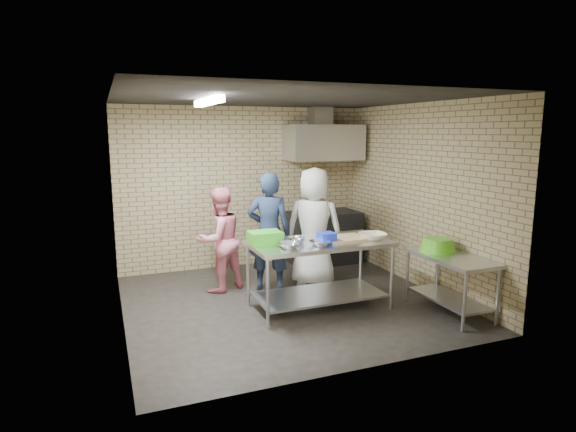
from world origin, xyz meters
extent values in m
plane|color=black|center=(0.00, 0.00, 0.00)|extent=(4.20, 4.20, 0.00)
plane|color=black|center=(0.00, 0.00, 2.70)|extent=(4.20, 4.20, 0.00)
cube|color=tan|center=(0.00, 2.00, 1.35)|extent=(4.20, 0.06, 2.70)
cube|color=tan|center=(0.00, -2.00, 1.35)|extent=(4.20, 0.06, 2.70)
cube|color=tan|center=(-2.10, 0.00, 1.35)|extent=(0.06, 4.00, 2.70)
cube|color=tan|center=(2.10, 0.00, 1.35)|extent=(0.06, 4.00, 2.70)
cube|color=#B9BCC0|center=(0.32, -0.35, 0.45)|extent=(1.79, 0.90, 0.90)
cube|color=silver|center=(1.80, -1.10, 0.38)|extent=(0.60, 1.20, 0.75)
cube|color=black|center=(1.35, 1.65, 0.45)|extent=(1.20, 0.70, 0.90)
cube|color=silver|center=(1.35, 1.70, 2.10)|extent=(1.30, 0.60, 0.60)
cube|color=#A5A8AD|center=(1.35, 1.85, 2.55)|extent=(0.35, 0.30, 0.30)
cube|color=#3F2B19|center=(1.65, 1.89, 1.92)|extent=(0.80, 0.20, 0.04)
cube|color=white|center=(-1.00, 0.00, 2.64)|extent=(0.10, 1.25, 0.08)
cube|color=green|center=(-0.38, -0.23, 0.98)|extent=(0.40, 0.30, 0.16)
cube|color=#1B31CD|center=(0.37, -0.45, 0.96)|extent=(0.20, 0.20, 0.13)
cube|color=tan|center=(0.67, -0.37, 0.91)|extent=(0.55, 0.42, 0.03)
imported|color=#B3B7BB|center=(-0.18, -0.55, 0.93)|extent=(0.29, 0.29, 0.07)
imported|color=silver|center=(0.02, -0.30, 0.93)|extent=(0.22, 0.22, 0.07)
imported|color=silver|center=(0.22, -0.57, 0.93)|extent=(0.27, 0.27, 0.06)
imported|color=#F1EBC0|center=(1.02, -0.50, 0.94)|extent=(0.36, 0.36, 0.08)
cylinder|color=#B22619|center=(1.40, 1.89, 2.03)|extent=(0.07, 0.07, 0.18)
imported|color=#131A31|center=(-0.04, 0.60, 0.86)|extent=(0.74, 0.64, 1.72)
imported|color=#DD7589|center=(-0.72, 0.83, 0.75)|extent=(0.89, 0.80, 1.51)
imported|color=silver|center=(0.66, 0.57, 0.89)|extent=(1.03, 0.98, 1.77)
camera|label=1|loc=(-2.24, -5.75, 2.29)|focal=29.72mm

